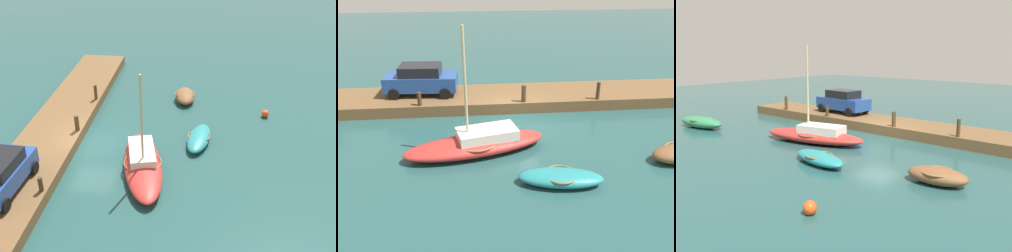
# 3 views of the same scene
# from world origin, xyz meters

# --- Properties ---
(ground_plane) EXTENTS (84.00, 84.00, 0.00)m
(ground_plane) POSITION_xyz_m (0.00, 0.00, 0.00)
(ground_plane) COLOR #234C4C
(dock_platform) EXTENTS (26.58, 3.48, 0.64)m
(dock_platform) POSITION_xyz_m (0.00, -2.43, 0.32)
(dock_platform) COLOR brown
(dock_platform) RESTS_ON ground_plane
(sailboat_red) EXTENTS (6.73, 3.41, 5.69)m
(sailboat_red) POSITION_xyz_m (2.13, 3.41, 0.47)
(sailboat_red) COLOR #B72D28
(sailboat_red) RESTS_ON ground_plane
(rowboat_teal) EXTENTS (3.46, 1.75, 0.58)m
(rowboat_teal) POSITION_xyz_m (-1.02, 6.25, 0.30)
(rowboat_teal) COLOR teal
(rowboat_teal) RESTS_ON ground_plane
(dinghy_brown) EXTENTS (2.68, 1.58, 0.70)m
(dinghy_brown) POSITION_xyz_m (-6.58, 5.01, 0.36)
(dinghy_brown) COLOR brown
(dinghy_brown) RESTS_ON ground_plane
(rowboat_green) EXTENTS (4.26, 1.90, 0.79)m
(rowboat_green) POSITION_xyz_m (11.27, 5.62, 0.40)
(rowboat_green) COLOR #2D7A4C
(rowboat_green) RESTS_ON ground_plane
(mooring_post_west) EXTENTS (0.21, 0.21, 1.01)m
(mooring_post_west) POSITION_xyz_m (-4.83, -0.94, 1.15)
(mooring_post_west) COLOR #47331E
(mooring_post_west) RESTS_ON dock_platform
(mooring_post_mid_west) EXTENTS (0.26, 0.26, 0.98)m
(mooring_post_mid_west) POSITION_xyz_m (-0.57, -0.94, 1.13)
(mooring_post_mid_west) COLOR #47331E
(mooring_post_mid_west) RESTS_ON dock_platform
(mooring_post_mid_east) EXTENTS (0.22, 0.22, 0.76)m
(mooring_post_mid_east) POSITION_xyz_m (5.18, -0.94, 1.02)
(mooring_post_mid_east) COLOR #47331E
(mooring_post_mid_east) RESTS_ON dock_platform
(mooring_post_east) EXTENTS (0.23, 0.23, 1.08)m
(mooring_post_east) POSITION_xyz_m (9.74, -0.94, 1.18)
(mooring_post_east) COLOR #47331E
(mooring_post_east) RESTS_ON dock_platform
(parked_car) EXTENTS (4.23, 2.22, 1.75)m
(parked_car) POSITION_xyz_m (5.24, -2.78, 1.54)
(parked_car) COLOR #234793
(parked_car) RESTS_ON dock_platform
(marker_buoy) EXTENTS (0.49, 0.49, 0.49)m
(marker_buoy) POSITION_xyz_m (-4.69, 10.45, 0.25)
(marker_buoy) COLOR #E54C19
(marker_buoy) RESTS_ON ground_plane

